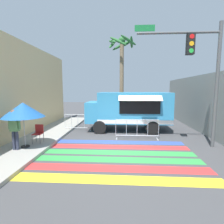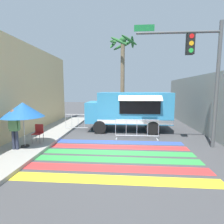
{
  "view_description": "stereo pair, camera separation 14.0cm",
  "coord_description": "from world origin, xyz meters",
  "px_view_note": "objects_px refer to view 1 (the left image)",
  "views": [
    {
      "loc": [
        0.16,
        -7.76,
        2.69
      ],
      "look_at": [
        -0.48,
        2.46,
        1.38
      ],
      "focal_mm": 28.0,
      "sensor_mm": 36.0,
      "label": 1
    },
    {
      "loc": [
        0.29,
        -7.75,
        2.69
      ],
      "look_at": [
        -0.48,
        2.46,
        1.38
      ],
      "focal_mm": 28.0,
      "sensor_mm": 36.0,
      "label": 2
    }
  ],
  "objects_px": {
    "patio_umbrella": "(23,110)",
    "palm_tree": "(121,62)",
    "food_truck": "(128,108)",
    "vendor_person": "(15,127)",
    "barricade_front": "(137,129)",
    "barricade_side": "(78,123)",
    "folding_chair": "(39,132)",
    "traffic_signal_pole": "(201,64)"
  },
  "relations": [
    {
      "from": "barricade_front",
      "to": "palm_tree",
      "type": "relative_size",
      "value": 0.33
    },
    {
      "from": "food_truck",
      "to": "barricade_side",
      "type": "bearing_deg",
      "value": -173.88
    },
    {
      "from": "traffic_signal_pole",
      "to": "palm_tree",
      "type": "distance_m",
      "value": 8.33
    },
    {
      "from": "patio_umbrella",
      "to": "vendor_person",
      "type": "xyz_separation_m",
      "value": [
        -0.21,
        -0.35,
        -0.68
      ]
    },
    {
      "from": "food_truck",
      "to": "palm_tree",
      "type": "bearing_deg",
      "value": 96.39
    },
    {
      "from": "folding_chair",
      "to": "palm_tree",
      "type": "bearing_deg",
      "value": 69.58
    },
    {
      "from": "food_truck",
      "to": "traffic_signal_pole",
      "type": "height_order",
      "value": "traffic_signal_pole"
    },
    {
      "from": "folding_chair",
      "to": "barricade_front",
      "type": "xyz_separation_m",
      "value": [
        4.86,
        1.35,
        -0.12
      ]
    },
    {
      "from": "vendor_person",
      "to": "barricade_front",
      "type": "relative_size",
      "value": 0.74
    },
    {
      "from": "barricade_front",
      "to": "patio_umbrella",
      "type": "bearing_deg",
      "value": -157.86
    },
    {
      "from": "barricade_front",
      "to": "folding_chair",
      "type": "bearing_deg",
      "value": -164.46
    },
    {
      "from": "food_truck",
      "to": "patio_umbrella",
      "type": "relative_size",
      "value": 2.67
    },
    {
      "from": "food_truck",
      "to": "traffic_signal_pole",
      "type": "bearing_deg",
      "value": -45.06
    },
    {
      "from": "traffic_signal_pole",
      "to": "folding_chair",
      "type": "xyz_separation_m",
      "value": [
        -7.59,
        -0.26,
        -3.16
      ]
    },
    {
      "from": "folding_chair",
      "to": "barricade_front",
      "type": "relative_size",
      "value": 0.37
    },
    {
      "from": "folding_chair",
      "to": "palm_tree",
      "type": "xyz_separation_m",
      "value": [
        3.92,
        7.63,
        4.44
      ]
    },
    {
      "from": "palm_tree",
      "to": "barricade_side",
      "type": "bearing_deg",
      "value": -121.81
    },
    {
      "from": "barricade_side",
      "to": "palm_tree",
      "type": "bearing_deg",
      "value": 58.19
    },
    {
      "from": "patio_umbrella",
      "to": "barricade_front",
      "type": "distance_m",
      "value": 5.68
    },
    {
      "from": "barricade_front",
      "to": "palm_tree",
      "type": "bearing_deg",
      "value": 98.46
    },
    {
      "from": "patio_umbrella",
      "to": "palm_tree",
      "type": "bearing_deg",
      "value": 63.39
    },
    {
      "from": "barricade_front",
      "to": "barricade_side",
      "type": "bearing_deg",
      "value": 154.68
    },
    {
      "from": "vendor_person",
      "to": "barricade_side",
      "type": "distance_m",
      "value": 4.54
    },
    {
      "from": "vendor_person",
      "to": "folding_chair",
      "type": "bearing_deg",
      "value": 71.09
    },
    {
      "from": "traffic_signal_pole",
      "to": "palm_tree",
      "type": "height_order",
      "value": "palm_tree"
    },
    {
      "from": "folding_chair",
      "to": "food_truck",
      "type": "bearing_deg",
      "value": 45.1
    },
    {
      "from": "food_truck",
      "to": "folding_chair",
      "type": "xyz_separation_m",
      "value": [
        -4.39,
        -3.47,
        -0.81
      ]
    },
    {
      "from": "traffic_signal_pole",
      "to": "barricade_side",
      "type": "xyz_separation_m",
      "value": [
        -6.47,
        2.86,
        -3.29
      ]
    },
    {
      "from": "folding_chair",
      "to": "palm_tree",
      "type": "relative_size",
      "value": 0.12
    },
    {
      "from": "food_truck",
      "to": "patio_umbrella",
      "type": "bearing_deg",
      "value": -137.95
    },
    {
      "from": "traffic_signal_pole",
      "to": "folding_chair",
      "type": "bearing_deg",
      "value": -178.02
    },
    {
      "from": "folding_chair",
      "to": "barricade_front",
      "type": "bearing_deg",
      "value": 22.33
    },
    {
      "from": "palm_tree",
      "to": "folding_chair",
      "type": "bearing_deg",
      "value": -117.21
    },
    {
      "from": "barricade_side",
      "to": "palm_tree",
      "type": "height_order",
      "value": "palm_tree"
    },
    {
      "from": "folding_chair",
      "to": "barricade_side",
      "type": "xyz_separation_m",
      "value": [
        1.12,
        3.12,
        -0.13
      ]
    },
    {
      "from": "barricade_front",
      "to": "traffic_signal_pole",
      "type": "bearing_deg",
      "value": -21.74
    },
    {
      "from": "barricade_side",
      "to": "barricade_front",
      "type": "bearing_deg",
      "value": -25.32
    },
    {
      "from": "barricade_front",
      "to": "vendor_person",
      "type": "bearing_deg",
      "value": -155.5
    },
    {
      "from": "food_truck",
      "to": "palm_tree",
      "type": "xyz_separation_m",
      "value": [
        -0.47,
        4.17,
        3.63
      ]
    },
    {
      "from": "patio_umbrella",
      "to": "folding_chair",
      "type": "bearing_deg",
      "value": 69.98
    },
    {
      "from": "traffic_signal_pole",
      "to": "folding_chair",
      "type": "distance_m",
      "value": 8.22
    },
    {
      "from": "food_truck",
      "to": "vendor_person",
      "type": "height_order",
      "value": "food_truck"
    }
  ]
}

